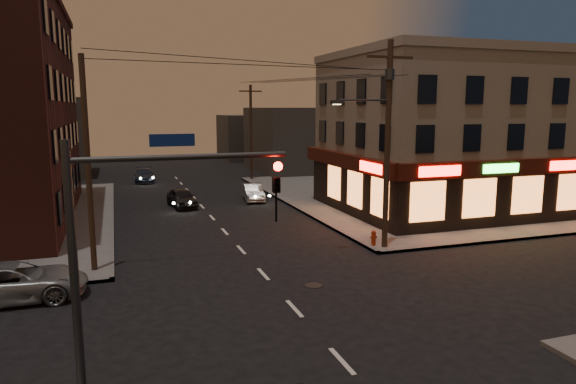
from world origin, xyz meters
name	(u,v)px	position (x,y,z in m)	size (l,w,h in m)	color
ground	(294,309)	(0.00, 0.00, 0.00)	(120.00, 120.00, 0.00)	black
sidewalk_ne	(426,194)	(18.00, 19.00, 0.07)	(24.00, 28.00, 0.15)	#514F4C
pizza_building	(450,132)	(15.93, 13.43, 5.35)	(15.85, 12.85, 10.50)	gray
bg_building_ne_a	(300,139)	(14.00, 38.00, 3.50)	(10.00, 12.00, 7.00)	#3F3D3A
bg_building_nw	(39,137)	(-13.00, 42.00, 4.00)	(9.00, 10.00, 8.00)	#3F3D3A
bg_building_ne_b	(251,137)	(12.00, 52.00, 3.00)	(8.00, 8.00, 6.00)	#3F3D3A
utility_pole_main	(386,134)	(6.68, 5.80, 5.76)	(4.20, 0.44, 10.00)	#382619
utility_pole_far	(251,132)	(6.80, 32.00, 4.65)	(0.26, 0.26, 9.00)	#382619
utility_pole_west	(88,165)	(-6.80, 6.50, 4.65)	(0.24, 0.24, 9.00)	#382619
traffic_signal	(128,250)	(-5.57, -5.60, 4.16)	(4.49, 0.32, 6.47)	#333538
suv_cross	(13,282)	(-9.47, 4.00, 0.71)	(2.34, 5.09, 1.41)	gray
sedan_near	(182,198)	(-1.38, 20.24, 0.67)	(1.58, 3.92, 1.34)	black
sedan_mid	(253,192)	(4.07, 21.14, 0.63)	(1.34, 3.85, 1.27)	gray
sedan_far	(144,175)	(-3.19, 34.07, 0.63)	(1.77, 4.36, 1.27)	#1C2638
fire_hydrant	(374,237)	(6.40, 6.19, 0.57)	(0.35, 0.35, 0.77)	#9F280E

